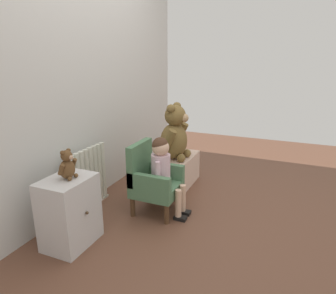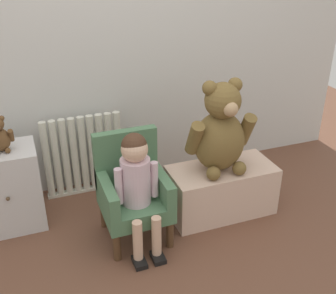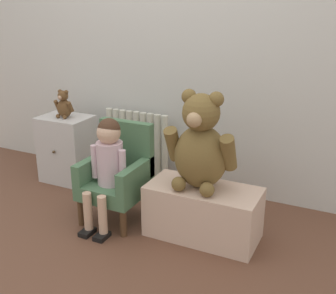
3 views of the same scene
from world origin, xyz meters
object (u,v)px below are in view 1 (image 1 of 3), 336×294
child_armchair (152,180)px  large_teddy_bear (175,135)px  child_figure (163,165)px  small_teddy_bear (67,166)px  small_dresser (70,212)px  radiator (88,180)px  low_bench (176,172)px

child_armchair → large_teddy_bear: large_teddy_bear is taller
child_figure → small_teddy_bear: 0.83m
child_armchair → large_teddy_bear: size_ratio=1.09×
child_figure → large_teddy_bear: large_teddy_bear is taller
small_dresser → large_teddy_bear: 1.36m
radiator → large_teddy_bear: size_ratio=0.98×
child_armchair → small_dresser: bearing=153.7°
child_armchair → low_bench: size_ratio=0.94×
child_figure → low_bench: bearing=11.0°
child_figure → low_bench: 0.68m
radiator → large_teddy_bear: large_teddy_bear is taller
radiator → small_dresser: 0.56m
radiator → small_teddy_bear: size_ratio=2.65×
child_figure → small_teddy_bear: size_ratio=3.27×
large_teddy_bear → small_teddy_bear: 1.30m
small_dresser → child_figure: 0.86m
child_armchair → child_figure: bearing=-90.0°
small_dresser → child_armchair: size_ratio=0.83×
large_teddy_bear → small_dresser: bearing=165.4°
child_armchair → low_bench: child_armchair is taller
small_dresser → large_teddy_bear: size_ratio=0.90×
small_dresser → child_armchair: 0.78m
child_figure → small_teddy_bear: bearing=147.3°
radiator → small_teddy_bear: (-0.50, -0.24, 0.34)m
small_dresser → radiator: bearing=24.0°
small_dresser → large_teddy_bear: bearing=-14.6°
radiator → small_dresser: bearing=-156.0°
low_bench → small_teddy_bear: bearing=165.9°
small_dresser → child_figure: bearing=-32.9°
small_dresser → child_armchair: child_armchair is taller
small_dresser → small_teddy_bear: 0.36m
large_teddy_bear → low_bench: bearing=-9.0°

